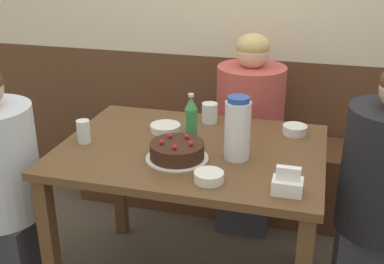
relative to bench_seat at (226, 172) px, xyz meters
name	(u,v)px	position (x,y,z in m)	size (l,w,h in m)	color
back_wall	(238,6)	(0.00, 0.22, 1.01)	(4.80, 0.04, 2.50)	brown
bench_seat	(226,172)	(0.00, 0.00, 0.00)	(1.88, 0.38, 0.48)	#56331E
dining_table	(191,169)	(0.00, -0.83, 0.43)	(1.16, 0.84, 0.78)	brown
birthday_cake	(177,151)	(-0.03, -0.96, 0.57)	(0.26, 0.26, 0.09)	white
water_pitcher	(237,129)	(0.21, -0.89, 0.67)	(0.11, 0.11, 0.27)	white
soju_bottle	(191,118)	(-0.02, -0.75, 0.64)	(0.06, 0.06, 0.22)	#388E4C
napkin_holder	(288,184)	(0.44, -1.13, 0.58)	(0.11, 0.08, 0.11)	white
bowl_soup_white	(165,128)	(-0.17, -0.69, 0.56)	(0.14, 0.14, 0.03)	white
bowl_rice_small	(295,130)	(0.43, -0.56, 0.56)	(0.11, 0.11, 0.04)	white
bowl_side_dish	(209,177)	(0.15, -1.12, 0.56)	(0.11, 0.11, 0.04)	white
glass_water_tall	(84,131)	(-0.48, -0.91, 0.59)	(0.06, 0.06, 0.10)	silver
glass_tumbler_short	(210,113)	(0.01, -0.52, 0.59)	(0.08, 0.08, 0.10)	silver
person_pale_blue_shirt	(384,199)	(0.84, -0.74, 0.35)	(0.39, 0.39, 1.18)	#33333D
person_grey_tee	(249,135)	(0.16, -0.15, 0.34)	(0.38, 0.38, 1.16)	#33333D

